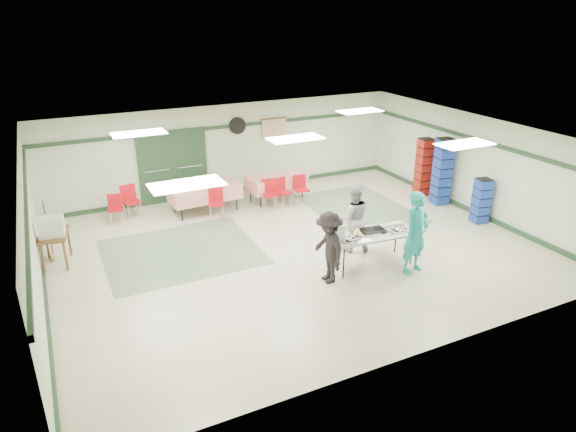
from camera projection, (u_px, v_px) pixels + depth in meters
name	position (u px, v px, depth m)	size (l,w,h in m)	color
floor	(295.00, 248.00, 12.29)	(11.00, 11.00, 0.00)	#C0BA9B
ceiling	(295.00, 138.00, 11.26)	(11.00, 11.00, 0.00)	silver
wall_back	(228.00, 149.00, 15.51)	(11.00, 11.00, 0.00)	beige
wall_front	(424.00, 284.00, 8.04)	(11.00, 11.00, 0.00)	beige
wall_left	(32.00, 240.00, 9.55)	(9.00, 9.00, 0.00)	beige
wall_right	(475.00, 165.00, 14.00)	(9.00, 9.00, 0.00)	beige
trim_back	(228.00, 126.00, 15.22)	(11.00, 0.06, 0.10)	#203B24
baseboard_back	(230.00, 190.00, 15.98)	(11.00, 0.06, 0.12)	#203B24
trim_left	(26.00, 205.00, 9.29)	(9.00, 0.06, 0.10)	#203B24
baseboard_left	(46.00, 299.00, 10.06)	(9.00, 0.06, 0.12)	#203B24
trim_right	(478.00, 140.00, 13.72)	(9.00, 0.06, 0.10)	#203B24
baseboard_right	(468.00, 209.00, 14.48)	(9.00, 0.06, 0.12)	#203B24
green_patch_a	(181.00, 252.00, 12.11)	(3.50, 3.00, 0.01)	slate
green_patch_b	(359.00, 208.00, 14.67)	(2.50, 3.50, 0.01)	slate
double_door_left	(157.00, 169.00, 14.69)	(0.90, 0.06, 2.10)	gray
double_door_right	(189.00, 164.00, 15.07)	(0.90, 0.06, 2.10)	gray
door_frame	(173.00, 167.00, 14.86)	(2.00, 0.03, 2.15)	#203B24
wall_fan	(237.00, 126.00, 15.32)	(0.50, 0.50, 0.10)	black
scroll_banner	(274.00, 128.00, 15.88)	(0.80, 0.02, 0.60)	tan
serving_table	(372.00, 235.00, 11.26)	(2.02, 0.93, 0.76)	beige
sheet_tray_right	(398.00, 230.00, 11.40)	(0.56, 0.43, 0.02)	silver
sheet_tray_mid	(363.00, 232.00, 11.26)	(0.60, 0.45, 0.02)	silver
sheet_tray_left	(356.00, 240.00, 10.89)	(0.59, 0.45, 0.02)	silver
baking_pan	(373.00, 231.00, 11.27)	(0.51, 0.32, 0.08)	black
foam_box_stack	(338.00, 232.00, 10.90)	(0.26, 0.24, 0.35)	white
volunteer_teal	(416.00, 233.00, 10.89)	(0.67, 0.44, 1.83)	teal
volunteer_grey	(353.00, 218.00, 11.89)	(0.80, 0.62, 1.65)	gray
volunteer_dark	(329.00, 248.00, 10.54)	(1.01, 0.58, 1.56)	black
dining_table_a	(277.00, 181.00, 15.15)	(1.85, 1.01, 0.77)	red
dining_table_b	(205.00, 192.00, 14.26)	(1.98, 0.98, 0.77)	red
chair_a	(282.00, 189.00, 14.66)	(0.48, 0.48, 0.84)	red
chair_b	(269.00, 191.00, 14.49)	(0.47, 0.47, 0.86)	red
chair_c	(300.00, 186.00, 14.90)	(0.43, 0.43, 0.84)	red
chair_d	(216.00, 200.00, 13.86)	(0.51, 0.51, 0.85)	red
chair_loose_a	(130.00, 198.00, 13.88)	(0.50, 0.50, 0.91)	red
chair_loose_b	(115.00, 206.00, 13.56)	(0.42, 0.43, 0.78)	red
crate_stack_blue_a	(481.00, 201.00, 13.54)	(0.37, 0.37, 1.21)	#1A3C9E
crate_stack_red	(424.00, 167.00, 15.39)	(0.39, 0.39, 1.76)	maroon
crate_stack_blue_b	(442.00, 172.00, 14.69)	(0.43, 0.43, 1.94)	#1A3C9E
printer_table	(54.00, 238.00, 11.30)	(0.75, 1.01, 0.74)	brown
office_printer	(51.00, 226.00, 11.12)	(0.52, 0.45, 0.41)	beige
broom	(48.00, 229.00, 11.50)	(0.03, 0.03, 1.44)	brown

